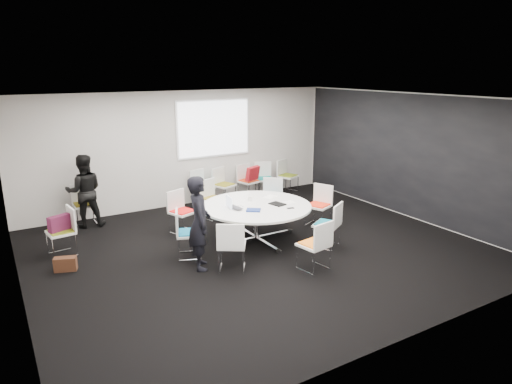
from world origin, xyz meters
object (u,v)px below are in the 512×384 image
chair_back_a (203,194)px  maroon_bag (60,223)px  chair_ring_h (327,233)px  brown_bag (65,264)px  chair_back_d (264,185)px  chair_spare_left (63,241)px  chair_ring_d (183,220)px  chair_back_b (224,192)px  chair_back_c (248,187)px  person_main (200,223)px  cup (250,198)px  laptop (238,207)px  person_back (84,191)px  chair_ring_e (189,242)px  chair_ring_a (318,213)px  chair_person_back (85,212)px  chair_ring_f (232,254)px  conference_table (256,215)px  chair_ring_g (314,254)px  chair_ring_b (271,205)px  chair_back_e (287,182)px  chair_ring_c (213,206)px

chair_back_a → maroon_bag: size_ratio=2.20×
chair_ring_h → brown_bag: chair_ring_h is taller
chair_back_d → chair_spare_left: bearing=36.7°
chair_ring_d → chair_back_b: bearing=-159.1°
chair_spare_left → chair_back_c: bearing=-78.8°
person_main → cup: 1.79m
cup → laptop: bearing=-145.3°
chair_ring_d → chair_back_d: bearing=-172.5°
chair_back_d → person_back: size_ratio=0.56×
chair_ring_e → cup: bearing=127.1°
chair_ring_a → chair_ring_d: size_ratio=1.00×
chair_person_back → person_back: (-0.00, -0.17, 0.51)m
chair_ring_e → person_back: bearing=-132.7°
chair_back_b → person_back: bearing=-19.3°
chair_ring_f → chair_ring_d: bearing=123.5°
chair_ring_h → maroon_bag: (-4.42, 2.16, 0.34)m
chair_back_d → laptop: (-2.30, -2.74, 0.47)m
chair_ring_d → brown_bag: 2.53m
chair_back_d → laptop: 3.60m
conference_table → chair_ring_e: size_ratio=2.44×
chair_back_d → maroon_bag: 5.56m
chair_ring_h → chair_person_back: size_ratio=1.00×
chair_ring_a → chair_spare_left: bearing=54.5°
chair_ring_g → cup: size_ratio=9.78×
chair_ring_f → person_back: (-1.66, 3.55, 0.51)m
conference_table → chair_person_back: chair_person_back is taller
chair_person_back → person_main: (1.24, -3.36, 0.53)m
chair_ring_a → person_back: (-4.33, 2.51, 0.51)m
chair_ring_f → laptop: chair_ring_f is taller
chair_back_b → person_main: bearing=35.9°
chair_ring_b → chair_ring_e: (-2.52, -1.17, 0.00)m
chair_back_c → chair_back_e: same height
chair_person_back → maroon_bag: size_ratio=2.20×
person_main → person_back: (-1.25, 3.19, -0.02)m
chair_back_d → chair_ring_b: bearing=83.4°
chair_back_d → brown_bag: bearing=43.4°
chair_ring_f → person_main: (-0.42, 0.35, 0.53)m
person_main → person_back: 3.43m
chair_ring_c → chair_ring_h: size_ratio=1.00×
chair_back_b → chair_back_c: bearing=162.3°
person_main → chair_ring_a: bearing=-58.5°
chair_back_d → chair_ring_c: bearing=47.8°
chair_back_d → person_main: (-3.36, -3.36, 0.53)m
person_back → maroon_bag: person_back is taller
chair_ring_g → chair_spare_left: same height
chair_back_a → chair_ring_c: bearing=59.1°
chair_ring_a → person_main: person_main is taller
laptop → chair_spare_left: bearing=63.2°
chair_ring_a → chair_ring_h: size_ratio=1.00×
chair_back_c → chair_ring_h: bearing=69.8°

